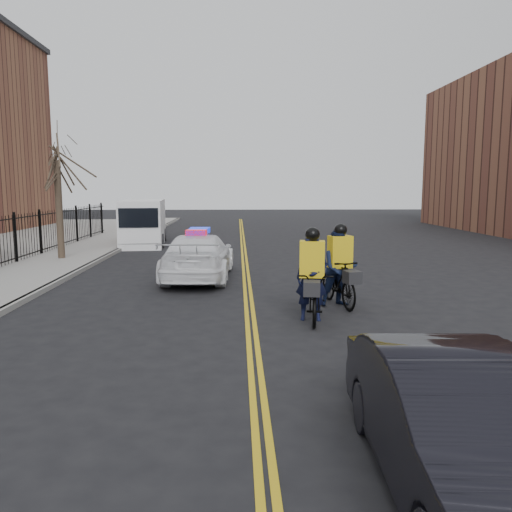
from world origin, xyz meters
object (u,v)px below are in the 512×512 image
(police_cruiser, at_px, (199,256))
(cargo_van, at_px, (143,223))
(cyclist_near, at_px, (312,288))
(dark_sedan, at_px, (460,428))
(cyclist_far, at_px, (340,274))

(police_cruiser, bearing_deg, cargo_van, -67.41)
(cargo_van, xyz_separation_m, cyclist_near, (6.73, -15.59, -0.42))
(dark_sedan, bearing_deg, cyclist_far, 88.86)
(cargo_van, bearing_deg, cyclist_near, -72.54)
(police_cruiser, distance_m, cargo_van, 10.86)
(cargo_van, height_order, cyclist_far, cargo_van)
(dark_sedan, relative_size, cyclist_near, 1.87)
(dark_sedan, bearing_deg, cyclist_near, 96.12)
(cyclist_near, relative_size, cyclist_far, 1.04)
(police_cruiser, distance_m, cyclist_near, 6.17)
(police_cruiser, relative_size, cyclist_near, 2.34)
(police_cruiser, height_order, cyclist_near, cyclist_near)
(cyclist_near, bearing_deg, dark_sedan, -77.61)
(police_cruiser, distance_m, dark_sedan, 12.54)
(cyclist_near, bearing_deg, cargo_van, 121.70)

